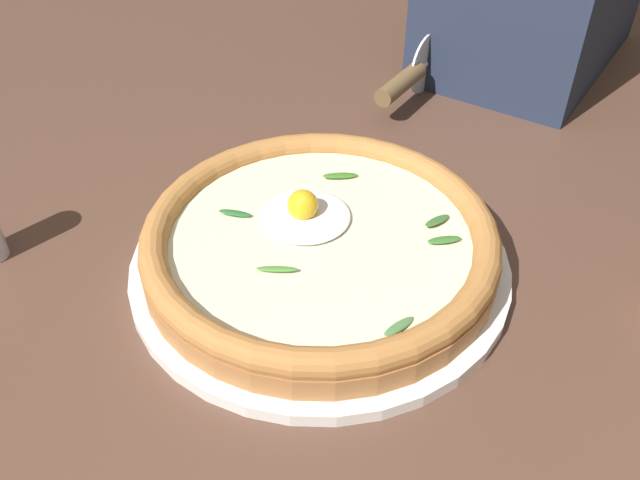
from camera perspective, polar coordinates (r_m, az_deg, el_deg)
The scene contains 4 objects.
ground_plane at distance 0.61m, azimuth 4.90°, elevation -2.74°, with size 2.40×2.40×0.03m, color brown.
pizza_plate at distance 0.59m, azimuth 0.00°, elevation -1.94°, with size 0.33×0.33×0.01m, color white.
pizza at distance 0.57m, azimuth -0.01°, elevation 0.00°, with size 0.31×0.31×0.05m.
pizza_cutter at distance 0.82m, azimuth 7.60°, elevation 13.69°, with size 0.14×0.03×0.07m.
Camera 1 is at (-0.37, -0.25, 0.40)m, focal length 37.16 mm.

